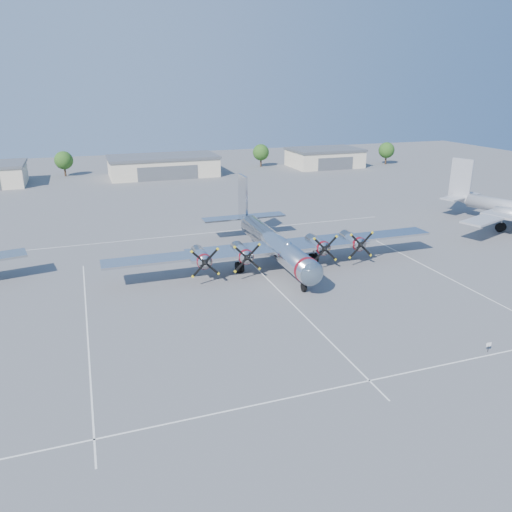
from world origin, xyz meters
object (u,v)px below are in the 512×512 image
object	(u,v)px
hangar_east	(325,157)
info_placard	(489,345)
tree_east	(261,152)
hangar_center	(163,166)
tree_west	(64,160)
main_bomber_b29	(272,263)
tree_far_east	(386,150)
twin_engine_east	(506,225)

from	to	relation	value
hangar_east	info_placard	xyz separation A→B (m)	(-35.16, -103.46, -2.03)
hangar_east	tree_east	size ratio (longest dim) A/B	3.10
hangar_center	tree_east	bearing A→B (deg)	11.38
tree_west	main_bomber_b29	xyz separation A→B (m)	(27.73, -82.27, -4.22)
hangar_east	info_placard	bearing A→B (deg)	-108.77
tree_far_east	main_bomber_b29	xyz separation A→B (m)	(-65.27, -72.27, -4.22)
hangar_east	main_bomber_b29	size ratio (longest dim) A/B	0.46
hangar_center	info_placard	world-z (taller)	hangar_center
hangar_east	main_bomber_b29	distance (m)	86.99
hangar_east	tree_west	world-z (taller)	tree_west
twin_engine_east	hangar_center	bearing A→B (deg)	104.94
tree_east	tree_west	bearing A→B (deg)	177.92
tree_east	info_placard	xyz separation A→B (m)	(-17.16, -109.50, -3.54)
info_placard	hangar_center	bearing A→B (deg)	101.41
hangar_center	info_placard	distance (m)	104.28
hangar_center	hangar_east	bearing A→B (deg)	0.00
hangar_center	main_bomber_b29	xyz separation A→B (m)	(2.73, -74.23, -2.71)
tree_far_east	twin_engine_east	world-z (taller)	tree_far_east
tree_east	tree_far_east	bearing A→B (deg)	-11.89
hangar_center	tree_west	distance (m)	26.30
tree_west	info_placard	bearing A→B (deg)	-71.25
hangar_center	main_bomber_b29	size ratio (longest dim) A/B	0.63
tree_east	main_bomber_b29	size ratio (longest dim) A/B	0.15
tree_west	info_placard	size ratio (longest dim) A/B	6.82
main_bomber_b29	tree_far_east	bearing A→B (deg)	48.24
tree_far_east	twin_engine_east	distance (m)	70.15
twin_engine_east	info_placard	distance (m)	49.62
tree_west	tree_east	bearing A→B (deg)	-2.08
hangar_center	tree_far_east	bearing A→B (deg)	-1.65
hangar_east	tree_west	size ratio (longest dim) A/B	3.10
hangar_center	tree_east	size ratio (longest dim) A/B	4.31
hangar_east	tree_west	distance (m)	73.46
tree_west	tree_east	xyz separation A→B (m)	(55.00, -2.00, 0.00)
tree_east	main_bomber_b29	distance (m)	84.88
tree_far_east	tree_west	bearing A→B (deg)	173.86
main_bomber_b29	tree_east	bearing A→B (deg)	71.56
tree_far_east	twin_engine_east	bearing A→B (deg)	-105.88
tree_west	main_bomber_b29	world-z (taller)	tree_west
main_bomber_b29	twin_engine_east	distance (m)	46.38
main_bomber_b29	hangar_east	bearing A→B (deg)	58.95
tree_east	tree_far_east	xyz separation A→B (m)	(38.00, -8.00, 0.00)
hangar_center	main_bomber_b29	world-z (taller)	hangar_center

